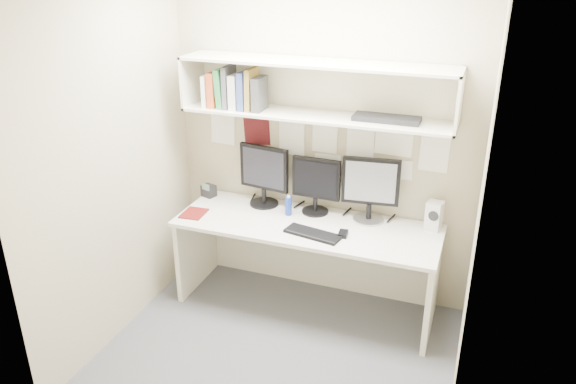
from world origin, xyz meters
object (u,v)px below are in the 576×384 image
(monitor_right, at_px, (370,187))
(monitor_left, at_px, (264,173))
(speaker, at_px, (434,216))
(desk_phone, at_px, (209,191))
(keyboard, at_px, (313,234))
(desk, at_px, (307,265))
(monitor_center, at_px, (316,183))
(maroon_notebook, at_px, (194,213))

(monitor_right, bearing_deg, monitor_left, 173.11)
(speaker, height_order, desk_phone, speaker)
(monitor_left, bearing_deg, keyboard, -27.10)
(desk, bearing_deg, monitor_center, 90.97)
(keyboard, height_order, desk_phone, desk_phone)
(keyboard, xyz_separation_m, speaker, (0.81, 0.40, 0.10))
(desk, distance_m, monitor_right, 0.79)
(speaker, bearing_deg, keyboard, -142.42)
(desk, bearing_deg, monitor_right, 27.39)
(speaker, xyz_separation_m, maroon_notebook, (-1.79, -0.38, -0.10))
(monitor_left, height_order, monitor_center, monitor_left)
(monitor_center, relative_size, keyboard, 1.07)
(monitor_center, bearing_deg, monitor_right, 2.04)
(monitor_center, height_order, speaker, monitor_center)
(maroon_notebook, bearing_deg, speaker, 8.26)
(speaker, distance_m, desk_phone, 1.85)
(monitor_center, bearing_deg, speaker, 2.98)
(speaker, bearing_deg, monitor_center, -168.04)
(monitor_right, distance_m, desk_phone, 1.38)
(monitor_center, height_order, keyboard, monitor_center)
(speaker, distance_m, maroon_notebook, 1.84)
(speaker, bearing_deg, maroon_notebook, -156.85)
(monitor_right, bearing_deg, maroon_notebook, -171.15)
(keyboard, bearing_deg, maroon_notebook, -170.19)
(monitor_center, xyz_separation_m, maroon_notebook, (-0.88, -0.37, -0.24))
(keyboard, bearing_deg, speaker, 37.40)
(monitor_left, distance_m, maroon_notebook, 0.64)
(monitor_left, relative_size, monitor_center, 1.11)
(desk_phone, bearing_deg, monitor_left, 19.25)
(monitor_center, height_order, maroon_notebook, monitor_center)
(monitor_center, bearing_deg, monitor_left, -177.92)
(monitor_left, distance_m, keyboard, 0.71)
(monitor_center, xyz_separation_m, speaker, (0.91, 0.01, -0.14))
(monitor_left, height_order, desk_phone, monitor_left)
(monitor_right, bearing_deg, monitor_center, 173.09)
(monitor_right, relative_size, maroon_notebook, 2.38)
(keyboard, height_order, speaker, speaker)
(desk, relative_size, desk_phone, 15.57)
(speaker, bearing_deg, desk, -154.46)
(keyboard, xyz_separation_m, desk_phone, (-1.04, 0.37, 0.04))
(desk, relative_size, maroon_notebook, 9.50)
(desk_phone, bearing_deg, desk, 5.24)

